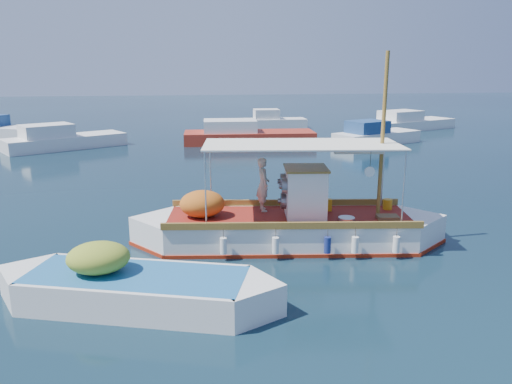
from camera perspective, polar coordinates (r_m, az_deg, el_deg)
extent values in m
plane|color=black|center=(14.70, 5.93, -6.19)|extent=(160.00, 160.00, 0.00)
cube|color=white|center=(14.78, 3.75, -4.68)|extent=(7.25, 3.21, 1.03)
cube|color=white|center=(14.89, -9.85, -4.72)|extent=(2.32, 2.32, 1.03)
cube|color=white|center=(15.49, 16.81, -4.39)|extent=(2.32, 2.32, 1.03)
cube|color=maroon|center=(14.89, 3.73, -5.80)|extent=(7.35, 3.30, 0.17)
cube|color=maroon|center=(14.63, 3.78, -2.84)|extent=(7.22, 3.03, 0.06)
cube|color=olive|center=(15.73, 3.41, -1.20)|extent=(7.05, 1.00, 0.19)
cube|color=olive|center=(13.48, 4.23, -3.85)|extent=(7.05, 1.00, 0.19)
cube|color=white|center=(14.49, 5.67, -0.10)|extent=(1.27, 1.35, 1.40)
cube|color=olive|center=(14.33, 5.74, 2.72)|extent=(1.37, 1.45, 0.06)
cylinder|color=slate|center=(14.07, 3.38, 0.69)|extent=(0.26, 0.49, 0.47)
cylinder|color=slate|center=(14.65, 3.20, 1.23)|extent=(0.26, 0.49, 0.47)
cylinder|color=slate|center=(14.49, 3.26, -1.01)|extent=(0.26, 0.49, 0.47)
cylinder|color=olive|center=(14.60, 14.27, 6.18)|extent=(0.13, 0.13, 4.67)
cylinder|color=olive|center=(14.47, 11.32, 4.78)|extent=(1.68, 0.29, 0.07)
cylinder|color=silver|center=(15.34, -5.22, 2.05)|extent=(0.05, 0.05, 2.10)
cylinder|color=silver|center=(13.34, -5.80, 0.20)|extent=(0.05, 0.05, 2.10)
cylinder|color=silver|center=(15.89, 14.32, 2.09)|extent=(0.05, 0.05, 2.10)
cylinder|color=silver|center=(13.97, 16.54, 0.32)|extent=(0.05, 0.05, 2.10)
cube|color=silver|center=(14.19, 5.24, 5.46)|extent=(5.75, 2.93, 0.04)
ellipsoid|color=#BA5C1B|center=(14.51, -6.16, -1.35)|extent=(1.44, 1.27, 0.78)
cube|color=orange|center=(15.22, 8.18, -1.48)|extent=(0.25, 0.20, 0.37)
cylinder|color=orange|center=(15.77, 14.81, -1.37)|extent=(0.31, 0.31, 0.32)
cube|color=brown|center=(14.77, 14.82, -2.83)|extent=(0.66, 0.49, 0.11)
cylinder|color=#B2B2B2|center=(14.35, 10.30, -3.08)|extent=(0.52, 0.52, 0.11)
cylinder|color=white|center=(13.65, 12.88, 2.27)|extent=(0.28, 0.06, 0.28)
cylinder|color=white|center=(13.48, -3.74, -6.16)|extent=(0.21, 0.21, 0.45)
cylinder|color=navy|center=(13.65, 8.17, -6.01)|extent=(0.21, 0.21, 0.45)
cylinder|color=white|center=(14.07, 15.73, -5.79)|extent=(0.21, 0.21, 0.45)
imported|color=#BDB29D|center=(14.93, 0.82, 0.88)|extent=(0.42, 0.61, 1.62)
cube|color=white|center=(11.42, -13.48, -11.31)|extent=(5.09, 3.21, 0.93)
cube|color=white|center=(12.48, -23.77, -9.91)|extent=(1.76, 1.76, 0.93)
cube|color=white|center=(10.79, -1.46, -12.48)|extent=(1.76, 1.76, 0.93)
cube|color=#21629A|center=(11.24, -13.61, -9.27)|extent=(5.02, 3.02, 0.05)
ellipsoid|color=#8EA12D|center=(11.44, -17.57, -7.17)|extent=(1.64, 1.48, 0.68)
cube|color=silver|center=(34.30, -20.91, 5.20)|extent=(7.54, 5.79, 1.00)
cube|color=silver|center=(33.86, -22.81, 6.46)|extent=(3.56, 3.25, 0.80)
cube|color=#A12A1A|center=(34.19, -0.75, 6.10)|extent=(8.91, 3.29, 1.00)
cube|color=silver|center=(33.99, -2.99, 7.56)|extent=(3.64, 2.57, 0.80)
cube|color=silver|center=(34.98, 13.62, 5.89)|extent=(6.55, 4.50, 1.00)
cube|color=navy|center=(34.21, 12.61, 7.29)|extent=(3.02, 2.71, 0.80)
cube|color=silver|center=(43.78, 17.20, 7.25)|extent=(8.36, 5.38, 1.00)
cube|color=silver|center=(42.82, 16.20, 8.39)|extent=(3.78, 3.24, 0.80)
cube|color=silver|center=(42.76, 2.21, 7.71)|extent=(5.16, 2.08, 1.00)
cube|color=silver|center=(42.54, 1.19, 8.91)|extent=(2.08, 1.73, 0.80)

